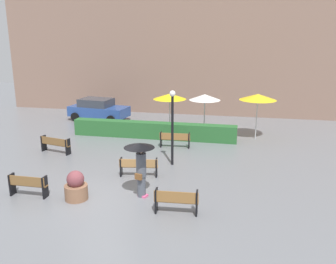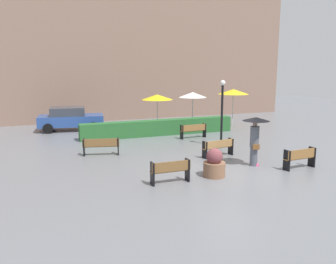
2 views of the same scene
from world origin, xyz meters
name	(u,v)px [view 2 (image 2 of 2)]	position (x,y,z in m)	size (l,w,h in m)	color
ground_plane	(232,172)	(0.00, 0.00, 0.00)	(60.00, 60.00, 0.00)	slate
bench_near_left	(171,170)	(-2.87, -0.41, 0.50)	(1.50, 0.36, 0.85)	brown
bench_near_right	(300,157)	(2.89, -0.62, 0.50)	(1.53, 0.46, 0.86)	olive
bench_back_row	(194,130)	(1.44, 6.81, 0.50)	(1.68, 0.43, 0.83)	olive
bench_mid_center	(218,147)	(0.67, 2.39, 0.49)	(1.69, 0.58, 0.81)	#9E7242
bench_far_left	(101,145)	(-4.49, 4.63, 0.50)	(1.76, 0.72, 0.84)	brown
pedestrian_with_umbrella	(255,133)	(1.33, 0.44, 1.47)	(1.14, 1.14, 2.14)	#4C515B
planter_pot	(214,164)	(-0.98, -0.26, 0.49)	(0.86, 0.86, 1.12)	brown
lamp_post	(222,106)	(1.82, 4.14, 2.20)	(0.28, 0.28, 3.54)	black
patio_umbrella_yellow	(157,97)	(0.42, 10.44, 2.20)	(2.10, 2.10, 2.38)	silver
patio_umbrella_white	(193,95)	(2.71, 9.71, 2.34)	(1.88, 1.88, 2.52)	silver
patio_umbrella_yellow_far	(233,92)	(5.80, 9.57, 2.48)	(2.14, 2.14, 2.67)	silver
hedge_strip	(159,128)	(-0.16, 8.40, 0.48)	(9.80, 0.70, 0.96)	#28602D
building_facade	(129,55)	(0.00, 16.00, 5.14)	(28.00, 1.20, 10.27)	#846656
parked_car	(70,118)	(-5.17, 12.14, 0.82)	(4.40, 2.43, 1.57)	#28478C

